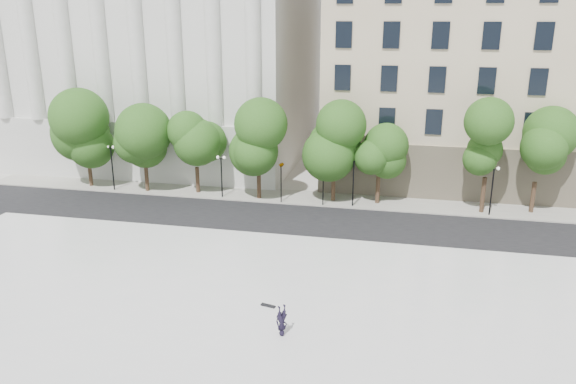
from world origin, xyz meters
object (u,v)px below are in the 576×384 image
traffic_light_west (281,162)px  person_lying (282,331)px  skateboard (268,306)px  traffic_light_east (324,165)px

traffic_light_west → person_lying: size_ratio=2.56×
skateboard → traffic_light_west: bearing=113.7°
traffic_light_east → skateboard: traffic_light_east is taller
person_lying → skateboard: bearing=79.3°
person_lying → traffic_light_west: bearing=65.0°
traffic_light_east → skateboard: (-0.22, -18.92, -3.24)m
traffic_light_west → person_lying: (4.89, -21.64, -3.07)m
traffic_light_east → skateboard: bearing=-90.7°
traffic_light_west → traffic_light_east: (3.72, 0.00, -0.01)m
person_lying → skateboard: size_ratio=1.95×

